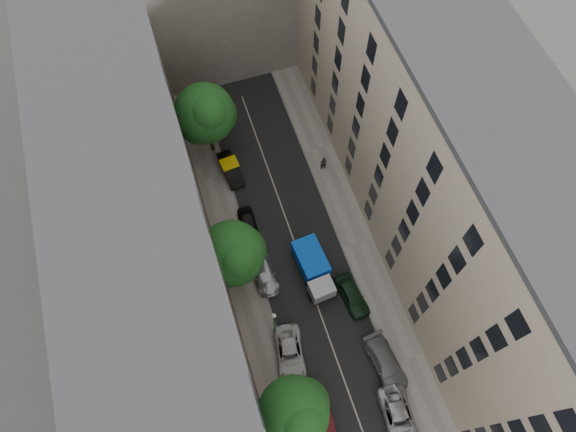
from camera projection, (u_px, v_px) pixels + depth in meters
name	position (u px, v px, depth m)	size (l,w,h in m)	color
ground	(301.00, 261.00, 46.49)	(120.00, 120.00, 0.00)	#4C4C49
road_surface	(301.00, 261.00, 46.48)	(8.00, 44.00, 0.02)	black
sidewalk_left	(243.00, 279.00, 45.67)	(3.00, 44.00, 0.15)	gray
sidewalk_right	(358.00, 244.00, 47.18)	(3.00, 44.00, 0.15)	gray
building_left	(157.00, 255.00, 36.01)	(8.00, 44.00, 20.00)	#4E4B49
building_right	(441.00, 172.00, 39.03)	(8.00, 44.00, 20.00)	#BDAB93
tarp_truck	(314.00, 268.00, 44.70)	(2.57, 5.65, 2.54)	black
car_left_1	(323.00, 422.00, 39.81)	(1.56, 4.48, 1.48)	#4B0F11
car_left_2	(290.00, 353.00, 42.19)	(2.22, 4.81, 1.34)	silver
car_left_3	(264.00, 272.00, 45.32)	(1.84, 4.52, 1.31)	#B5B5BA
car_left_4	(249.00, 225.00, 47.41)	(1.50, 3.73, 1.27)	black
car_left_5	(230.00, 169.00, 50.00)	(1.46, 4.19, 1.38)	black
car_right_0	(399.00, 418.00, 39.95)	(2.35, 5.10, 1.42)	silver
car_right_1	(386.00, 363.00, 41.79)	(2.05, 5.04, 1.46)	slate
car_right_2	(352.00, 295.00, 44.33)	(1.71, 4.26, 1.45)	black
tree_near	(295.00, 414.00, 35.61)	(5.38, 5.12, 8.15)	#382619
tree_mid	(233.00, 255.00, 41.22)	(5.67, 5.45, 7.87)	#382619
tree_far	(206.00, 115.00, 46.49)	(5.80, 5.60, 8.76)	#382619
lamp_post	(274.00, 322.00, 40.29)	(0.36, 0.36, 5.64)	#195936
pedestrian	(323.00, 163.00, 49.86)	(0.67, 0.44, 1.83)	black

